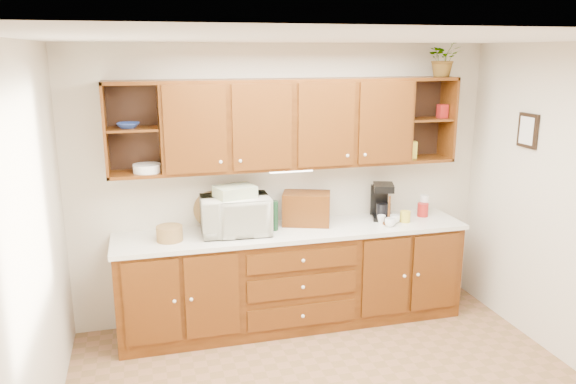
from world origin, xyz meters
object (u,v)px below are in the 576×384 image
bread_box (306,208)px  potted_plant (444,58)px  microwave (235,215)px  coffee_maker (382,202)px

bread_box → potted_plant: potted_plant is taller
microwave → bread_box: size_ratio=1.39×
bread_box → coffee_maker: (0.76, -0.01, 0.01)m
microwave → potted_plant: potted_plant is taller
bread_box → coffee_maker: 0.76m
bread_box → coffee_maker: size_ratio=1.25×
bread_box → potted_plant: (1.33, -0.02, 1.37)m
microwave → potted_plant: size_ratio=1.74×
coffee_maker → potted_plant: bearing=18.7°
bread_box → potted_plant: bearing=19.4°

